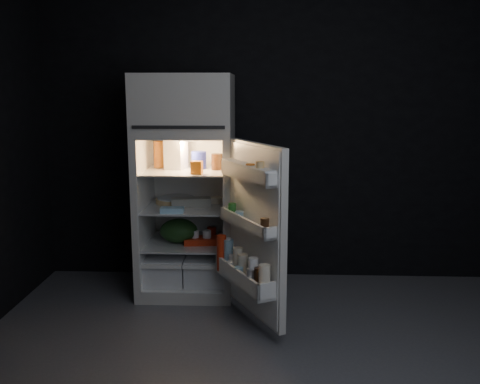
{
  "coord_description": "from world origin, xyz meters",
  "views": [
    {
      "loc": [
        -0.09,
        -2.96,
        1.67
      ],
      "look_at": [
        -0.25,
        1.0,
        0.9
      ],
      "focal_mm": 40.0,
      "sensor_mm": 36.0,
      "label": 1
    }
  ],
  "objects_px": {
    "fridge_door": "(252,234)",
    "yogurt_tray": "(202,241)",
    "egg_carton": "(191,202)",
    "refrigerator": "(187,177)",
    "milk_jug": "(176,154)"
  },
  "relations": [
    {
      "from": "fridge_door",
      "to": "milk_jug",
      "type": "distance_m",
      "value": 1.05
    },
    {
      "from": "egg_carton",
      "to": "fridge_door",
      "type": "bearing_deg",
      "value": -61.28
    },
    {
      "from": "refrigerator",
      "to": "fridge_door",
      "type": "bearing_deg",
      "value": -52.14
    },
    {
      "from": "egg_carton",
      "to": "refrigerator",
      "type": "bearing_deg",
      "value": 116.51
    },
    {
      "from": "refrigerator",
      "to": "milk_jug",
      "type": "bearing_deg",
      "value": -173.72
    },
    {
      "from": "refrigerator",
      "to": "egg_carton",
      "type": "xyz_separation_m",
      "value": [
        0.04,
        -0.06,
        -0.19
      ]
    },
    {
      "from": "fridge_door",
      "to": "yogurt_tray",
      "type": "relative_size",
      "value": 4.25
    },
    {
      "from": "refrigerator",
      "to": "yogurt_tray",
      "type": "distance_m",
      "value": 0.53
    },
    {
      "from": "egg_carton",
      "to": "yogurt_tray",
      "type": "height_order",
      "value": "egg_carton"
    },
    {
      "from": "egg_carton",
      "to": "yogurt_tray",
      "type": "relative_size",
      "value": 1.1
    },
    {
      "from": "fridge_door",
      "to": "yogurt_tray",
      "type": "xyz_separation_m",
      "value": [
        -0.42,
        0.61,
        -0.23
      ]
    },
    {
      "from": "milk_jug",
      "to": "yogurt_tray",
      "type": "relative_size",
      "value": 0.84
    },
    {
      "from": "fridge_door",
      "to": "egg_carton",
      "type": "height_order",
      "value": "fridge_door"
    },
    {
      "from": "fridge_door",
      "to": "milk_jug",
      "type": "xyz_separation_m",
      "value": [
        -0.63,
        0.7,
        0.47
      ]
    },
    {
      "from": "refrigerator",
      "to": "egg_carton",
      "type": "height_order",
      "value": "refrigerator"
    }
  ]
}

